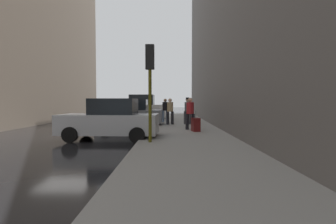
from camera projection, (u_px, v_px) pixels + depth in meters
name	position (u px, v px, depth m)	size (l,w,h in m)	color
ground_plane	(65.00, 135.00, 13.00)	(120.00, 120.00, 0.00)	black
sidewalk	(185.00, 134.00, 12.96)	(4.00, 40.00, 0.15)	gray
parked_silver_sedan	(110.00, 120.00, 11.39)	(4.27, 2.19, 1.79)	#B7BABF
parked_gray_coupe	(130.00, 114.00, 17.15)	(4.20, 2.07, 1.79)	slate
parked_white_van	(140.00, 109.00, 23.04)	(4.66, 2.19, 2.25)	silver
fire_hydrant	(157.00, 120.00, 16.59)	(0.42, 0.22, 0.70)	red
traffic_light	(150.00, 72.00, 9.66)	(0.32, 0.32, 3.60)	#514C0F
pedestrian_in_red_jacket	(190.00, 112.00, 14.05)	(0.52, 0.46, 1.71)	black
pedestrian_in_tan_coat	(170.00, 110.00, 17.24)	(0.53, 0.50, 1.71)	black
pedestrian_with_beanie	(188.00, 109.00, 17.40)	(0.51, 0.41, 1.78)	#333338
pedestrian_in_jeans	(165.00, 109.00, 19.08)	(0.52, 0.46, 1.71)	#728CB2
rolling_suitcase	(196.00, 125.00, 13.27)	(0.45, 0.61, 1.04)	#591414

